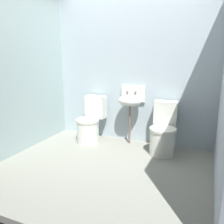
{
  "coord_description": "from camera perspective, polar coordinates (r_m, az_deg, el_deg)",
  "views": [
    {
      "loc": [
        1.27,
        -2.68,
        1.49
      ],
      "look_at": [
        0.0,
        0.28,
        0.7
      ],
      "focal_mm": 37.4,
      "sensor_mm": 36.0,
      "label": 1
    }
  ],
  "objects": [
    {
      "name": "wall_back",
      "position": [
        4.07,
        5.05,
        10.14
      ],
      "size": [
        3.21,
        0.1,
        2.47
      ],
      "primitive_type": "cube",
      "color": "#9FAFB8",
      "rests_on": "ground"
    },
    {
      "name": "wall_left",
      "position": [
        3.9,
        -21.45,
        9.1
      ],
      "size": [
        0.1,
        2.46,
        2.47
      ],
      "primitive_type": "cube",
      "color": "#98B0B0",
      "rests_on": "ground"
    },
    {
      "name": "toilet_left",
      "position": [
        4.12,
        -5.32,
        -2.79
      ],
      "size": [
        0.41,
        0.6,
        0.78
      ],
      "rotation": [
        0.0,
        0.0,
        3.11
      ],
      "color": "silver",
      "rests_on": "ground"
    },
    {
      "name": "toilet_right",
      "position": [
        3.71,
        12.42,
        -4.95
      ],
      "size": [
        0.43,
        0.62,
        0.78
      ],
      "rotation": [
        0.0,
        0.0,
        3.23
      ],
      "color": "silver",
      "rests_on": "ground"
    },
    {
      "name": "ground_plane",
      "position": [
        3.34,
        -1.96,
        -13.52
      ],
      "size": [
        3.21,
        2.66,
        0.08
      ],
      "primitive_type": "cube",
      "color": "gray"
    },
    {
      "name": "sink",
      "position": [
        3.92,
        4.56,
        2.91
      ],
      "size": [
        0.42,
        0.35,
        0.99
      ],
      "color": "#6D5953",
      "rests_on": "ground"
    }
  ]
}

